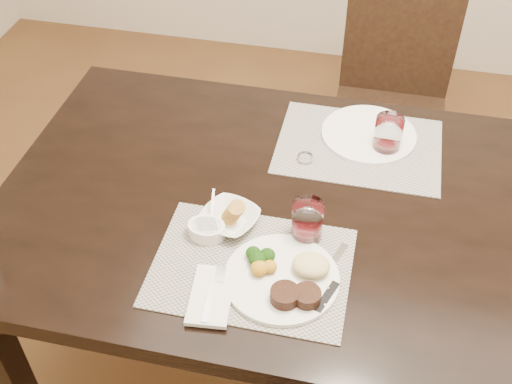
% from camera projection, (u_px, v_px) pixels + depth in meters
% --- Properties ---
extents(ground_plane, '(4.50, 4.50, 0.00)m').
position_uv_depth(ground_plane, '(351.00, 375.00, 2.14)').
color(ground_plane, '#492917').
rests_on(ground_plane, ground).
extents(dining_table, '(2.00, 1.00, 0.75)m').
position_uv_depth(dining_table, '(377.00, 239.00, 1.68)').
color(dining_table, black).
rests_on(dining_table, ground).
extents(chair_far, '(0.42, 0.42, 0.90)m').
position_uv_depth(chair_far, '(392.00, 93.00, 2.46)').
color(chair_far, black).
rests_on(chair_far, ground).
extents(placemat_near, '(0.46, 0.34, 0.00)m').
position_uv_depth(placemat_near, '(251.00, 267.00, 1.50)').
color(placemat_near, gray).
rests_on(placemat_near, dining_table).
extents(placemat_far, '(0.46, 0.34, 0.00)m').
position_uv_depth(placemat_far, '(359.00, 146.00, 1.83)').
color(placemat_far, gray).
rests_on(placemat_far, dining_table).
extents(dinner_plate, '(0.27, 0.27, 0.05)m').
position_uv_depth(dinner_plate, '(287.00, 277.00, 1.46)').
color(dinner_plate, silver).
rests_on(dinner_plate, placemat_near).
extents(napkin_fork, '(0.11, 0.17, 0.02)m').
position_uv_depth(napkin_fork, '(211.00, 295.00, 1.43)').
color(napkin_fork, white).
rests_on(napkin_fork, placemat_near).
extents(steak_knife, '(0.06, 0.23, 0.01)m').
position_uv_depth(steak_knife, '(328.00, 289.00, 1.44)').
color(steak_knife, silver).
rests_on(steak_knife, placemat_near).
extents(cracker_bowl, '(0.18, 0.18, 0.06)m').
position_uv_depth(cracker_bowl, '(230.00, 218.00, 1.59)').
color(cracker_bowl, silver).
rests_on(cracker_bowl, placemat_near).
extents(sauce_ramekin, '(0.09, 0.14, 0.07)m').
position_uv_depth(sauce_ramekin, '(207.00, 229.00, 1.56)').
color(sauce_ramekin, silver).
rests_on(sauce_ramekin, placemat_near).
extents(wine_glass_near, '(0.08, 0.08, 0.10)m').
position_uv_depth(wine_glass_near, '(307.00, 223.00, 1.54)').
color(wine_glass_near, white).
rests_on(wine_glass_near, placemat_near).
extents(far_plate, '(0.27, 0.27, 0.01)m').
position_uv_depth(far_plate, '(369.00, 134.00, 1.85)').
color(far_plate, silver).
rests_on(far_plate, placemat_far).
extents(wine_glass_far, '(0.08, 0.08, 0.11)m').
position_uv_depth(wine_glass_far, '(388.00, 136.00, 1.78)').
color(wine_glass_far, white).
rests_on(wine_glass_far, placemat_far).
extents(salt_cellar, '(0.04, 0.04, 0.02)m').
position_uv_depth(salt_cellar, '(305.00, 159.00, 1.77)').
color(salt_cellar, white).
rests_on(salt_cellar, dining_table).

